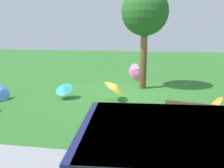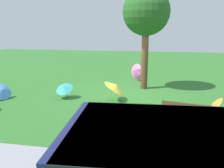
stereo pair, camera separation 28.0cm
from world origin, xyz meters
name	(u,v)px [view 1 (the left image)]	position (x,y,z in m)	size (l,w,h in m)	color
ground	(126,93)	(0.00, 0.00, 0.00)	(40.00, 40.00, 0.00)	#2D6B28
park_bench	(196,118)	(-2.22, 3.89, 0.47)	(1.66, 0.78, 0.90)	brown
shade_tree	(145,13)	(-0.69, -0.92, 3.44)	(2.11, 2.11, 4.56)	brown
parasol_pink_1	(138,75)	(-0.37, -2.58, 0.34)	(0.67, 0.68, 0.67)	tan
parasol_yellow_0	(116,86)	(0.31, 1.25, 0.57)	(0.89, 0.93, 0.89)	tan
parasol_blue_0	(0,91)	(4.79, 1.94, 0.37)	(0.93, 0.99, 0.71)	tan
parasol_pink_2	(133,70)	(-0.02, -3.54, 0.41)	(0.85, 0.82, 0.81)	tan
parasol_teal_0	(64,88)	(2.40, 1.34, 0.43)	(0.78, 0.76, 0.67)	tan
parasol_orange_0	(214,103)	(-3.19, 1.95, 0.29)	(0.63, 0.68, 0.58)	tan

